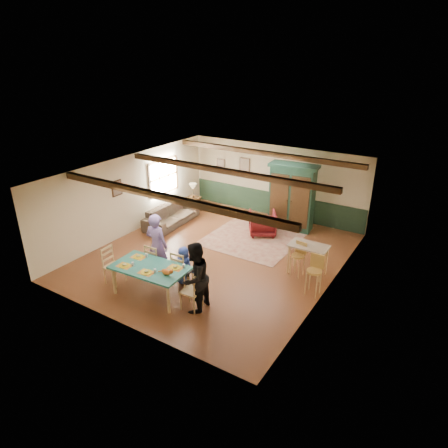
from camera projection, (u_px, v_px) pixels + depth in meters
The scene contains 35 objects.
floor at pixel (217, 255), 12.36m from camera, with size 8.00×8.00×0.00m, color #582C19.
wall_back at pixel (275, 181), 14.93m from camera, with size 7.00×0.02×2.70m, color beige.
wall_left at pixel (131, 195), 13.53m from camera, with size 0.02×8.00×2.70m, color beige.
wall_right at pixel (332, 243), 10.11m from camera, with size 0.02×8.00×2.70m, color beige.
ceiling at pixel (217, 171), 11.29m from camera, with size 7.00×8.00×0.02m, color white.
wainscot_back at pixel (274, 204), 15.27m from camera, with size 6.95×0.03×0.90m, color #1A3020.
ceiling_beam_front at pixel (164, 197), 9.54m from camera, with size 6.95×0.16×0.16m, color black.
ceiling_beam_mid at pixel (224, 171), 11.63m from camera, with size 6.95×0.16×0.16m, color black.
ceiling_beam_back at pixel (264, 153), 13.65m from camera, with size 6.95×0.16×0.16m, color black.
window_left at pixel (163, 177), 14.76m from camera, with size 0.06×1.60×1.30m, color white, non-canonical shape.
picture_left_wall at pixel (117, 188), 12.89m from camera, with size 0.04×0.42×0.52m, color gray, non-canonical shape.
picture_back_a at pixel (245, 165), 15.36m from camera, with size 0.45×0.04×0.55m, color gray, non-canonical shape.
picture_back_b at pixel (221, 165), 15.96m from camera, with size 0.38×0.04×0.48m, color gray, non-canonical shape.
dining_table at pixel (151, 281), 10.22m from camera, with size 1.94×1.08×0.81m, color #20675C, non-canonical shape.
dining_chair_far_left at pixel (156, 260), 11.00m from camera, with size 0.45×0.47×1.03m, color tan, non-canonical shape.
dining_chair_far_right at pixel (182, 268), 10.61m from camera, with size 0.45×0.47×1.03m, color tan, non-canonical shape.
dining_chair_end_left at pixel (114, 266), 10.73m from camera, with size 0.45×0.47×1.03m, color tan, non-canonical shape.
dining_chair_end_right at pixel (191, 290), 9.63m from camera, with size 0.45×0.47×1.03m, color tan, non-canonical shape.
person_man at pixel (157, 246), 10.90m from camera, with size 0.68×0.45×1.86m, color #7C60A6.
person_woman at pixel (195, 278), 9.43m from camera, with size 0.87×0.67×1.78m, color black.
person_child at pixel (184, 266), 10.67m from camera, with size 0.53×0.34×1.08m, color #253C94.
cat at pixel (166, 271), 9.67m from camera, with size 0.39×0.15×0.19m, color orange, non-canonical shape.
place_setting_near_left at pixel (124, 264), 10.09m from camera, with size 0.43×0.32×0.11m, color gold, non-canonical shape.
place_setting_near_center at pixel (146, 271), 9.77m from camera, with size 0.43×0.32×0.11m, color gold, non-canonical shape.
place_setting_far_left at pixel (138, 255), 10.52m from camera, with size 0.43×0.32×0.11m, color gold, non-canonical shape.
place_setting_far_right at pixel (175, 266), 9.99m from camera, with size 0.43×0.32×0.11m, color gold, non-canonical shape.
area_rug at pixel (256, 236), 13.68m from camera, with size 2.89×3.43×0.01m, color tan.
armoire at pixel (292, 197), 13.82m from camera, with size 1.66×0.66×2.34m, color #133124.
armchair at pixel (262, 223), 13.66m from camera, with size 0.87×0.90×0.82m, color #450D13.
sofa at pixel (171, 215), 14.51m from camera, with size 2.37×0.92×0.69m, color #3F3327.
end_table at pixel (193, 204), 15.65m from camera, with size 0.48×0.48×0.60m, color black, non-canonical shape.
table_lamp at pixel (193, 191), 15.43m from camera, with size 0.30×0.30×0.55m, color #D1BC87, non-canonical shape.
counter_table at pixel (308, 260), 11.18m from camera, with size 1.07×0.62×0.89m, color beige, non-canonical shape.
bar_stool_left at pixel (298, 260), 11.07m from camera, with size 0.35×0.39×0.99m, color tan, non-canonical shape.
bar_stool_right at pixel (314, 276), 10.18m from camera, with size 0.39×0.42×1.09m, color tan, non-canonical shape.
Camera 1 is at (6.01, -9.16, 5.80)m, focal length 32.00 mm.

